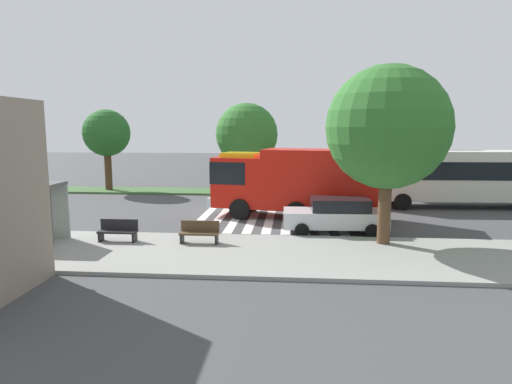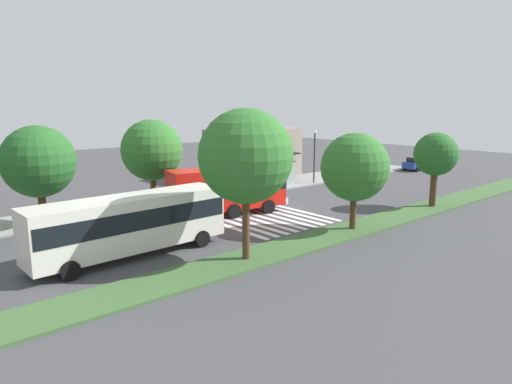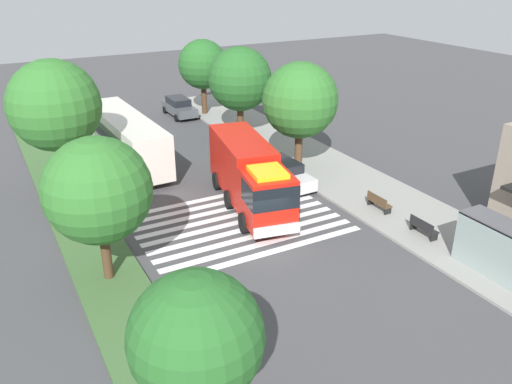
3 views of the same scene
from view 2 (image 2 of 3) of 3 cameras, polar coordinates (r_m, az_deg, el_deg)
name	(u,v)px [view 2 (image 2 of 3)]	position (r m, az deg, el deg)	size (l,w,h in m)	color
ground_plane	(281,210)	(37.25, 3.17, -2.26)	(120.00, 120.00, 0.00)	#424244
sidewalk	(217,193)	(43.86, -4.83, -0.16)	(60.00, 5.55, 0.14)	gray
median_strip	(357,228)	(32.41, 12.46, -4.40)	(60.00, 3.00, 0.14)	#3D6033
crosswalk	(256,215)	(35.46, -0.03, -2.91)	(7.65, 10.86, 0.01)	silver
fire_truck	(230,189)	(35.33, -3.26, 0.43)	(9.71, 4.13, 3.71)	red
parked_car_mid	(186,200)	(37.22, -8.66, -1.04)	(4.73, 2.19, 1.64)	silver
parked_car_east	(417,163)	(62.95, 19.49, 3.39)	(4.46, 2.09, 1.71)	navy
transit_bus	(130,221)	(26.57, -15.40, -3.52)	(11.41, 3.15, 3.45)	silver
bus_stop_shelter	(281,169)	(47.29, 3.13, 2.91)	(3.50, 1.40, 2.46)	#4C4C51
bench_near_shelter	(252,186)	(44.84, -0.56, 0.80)	(1.60, 0.50, 0.90)	black
bench_west_of_shelter	(223,190)	(42.73, -4.09, 0.26)	(1.60, 0.50, 0.90)	#4C3823
street_lamp	(314,152)	(49.22, 7.31, 5.01)	(0.36, 0.36, 5.57)	#2D2D30
storefront_building	(254,153)	(53.31, -0.30, 4.86)	(10.69, 6.15, 5.67)	gray
sidewalk_tree_west	(38,162)	(34.54, -25.51, 3.41)	(4.94, 4.94, 6.96)	#47301E
sidewalk_tree_center	(152,150)	(37.65, -12.86, 5.08)	(4.91, 4.91, 7.16)	#513823
median_tree_far_west	(246,157)	(24.18, -1.30, 4.44)	(5.08, 5.08, 8.19)	#47301E
median_tree_west	(355,167)	(31.15, 12.22, 3.04)	(4.57, 4.57, 6.51)	#47301E
median_tree_center	(436,155)	(40.13, 21.51, 4.34)	(3.53, 3.53, 6.09)	#47301E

